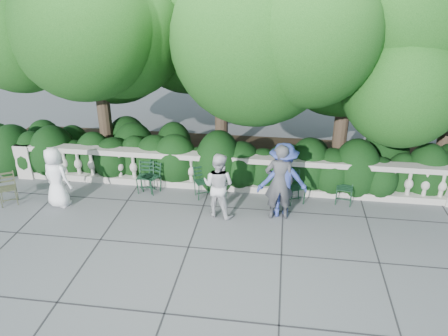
# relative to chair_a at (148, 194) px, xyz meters

# --- Properties ---
(ground) EXTENTS (90.00, 90.00, 0.00)m
(ground) POSITION_rel_chair_a_xyz_m (2.08, -1.23, 0.00)
(ground) COLOR #4D4F55
(ground) RESTS_ON ground
(balustrade) EXTENTS (12.00, 0.44, 1.00)m
(balustrade) POSITION_rel_chair_a_xyz_m (2.08, 0.57, 0.49)
(balustrade) COLOR #9E998E
(balustrade) RESTS_ON ground
(shrub_hedge) EXTENTS (15.00, 2.60, 1.70)m
(shrub_hedge) POSITION_rel_chair_a_xyz_m (2.08, 1.77, 0.00)
(shrub_hedge) COLOR black
(shrub_hedge) RESTS_ON ground
(tree_canopy) EXTENTS (15.04, 6.52, 6.78)m
(tree_canopy) POSITION_rel_chair_a_xyz_m (2.76, 1.96, 3.96)
(tree_canopy) COLOR #3F3023
(tree_canopy) RESTS_ON ground
(chair_a) EXTENTS (0.61, 0.63, 0.84)m
(chair_a) POSITION_rel_chair_a_xyz_m (0.00, 0.00, 0.00)
(chair_a) COLOR black
(chair_a) RESTS_ON ground
(chair_b) EXTENTS (0.45, 0.49, 0.84)m
(chair_b) POSITION_rel_chair_a_xyz_m (-0.07, -0.03, 0.00)
(chair_b) COLOR black
(chair_b) RESTS_ON ground
(chair_c) EXTENTS (0.55, 0.58, 0.84)m
(chair_c) POSITION_rel_chair_a_xyz_m (1.93, -0.10, 0.00)
(chair_c) COLOR black
(chair_c) RESTS_ON ground
(chair_d) EXTENTS (0.62, 0.63, 0.84)m
(chair_d) POSITION_rel_chair_a_xyz_m (1.56, -0.08, 0.00)
(chair_d) COLOR black
(chair_d) RESTS_ON ground
(chair_e) EXTENTS (0.51, 0.54, 0.84)m
(chair_e) POSITION_rel_chair_a_xyz_m (5.07, 0.05, 0.00)
(chair_e) COLOR black
(chair_e) RESTS_ON ground
(chair_f) EXTENTS (0.60, 0.62, 0.84)m
(chair_f) POSITION_rel_chair_a_xyz_m (3.92, -0.07, 0.00)
(chair_f) COLOR black
(chair_f) RESTS_ON ground
(chair_weathered) EXTENTS (0.62, 0.64, 0.84)m
(chair_weathered) POSITION_rel_chair_a_xyz_m (-3.24, -1.14, 0.00)
(chair_weathered) COLOR black
(chair_weathered) RESTS_ON ground
(person_businessman) EXTENTS (0.88, 0.71, 1.56)m
(person_businessman) POSITION_rel_chair_a_xyz_m (-2.02, -0.88, 0.78)
(person_businessman) COLOR white
(person_businessman) RESTS_ON ground
(person_woman_grey) EXTENTS (0.74, 0.54, 1.89)m
(person_woman_grey) POSITION_rel_chair_a_xyz_m (3.45, -0.71, 0.94)
(person_woman_grey) COLOR #3C3D41
(person_woman_grey) RESTS_ON ground
(person_casual_man) EXTENTS (0.92, 0.80, 1.61)m
(person_casual_man) POSITION_rel_chair_a_xyz_m (2.02, -0.79, 0.81)
(person_casual_man) COLOR silver
(person_casual_man) RESTS_ON ground
(person_older_blue) EXTENTS (1.28, 0.85, 1.86)m
(person_older_blue) POSITION_rel_chair_a_xyz_m (3.52, -0.55, 0.93)
(person_older_blue) COLOR #303F90
(person_older_blue) RESTS_ON ground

